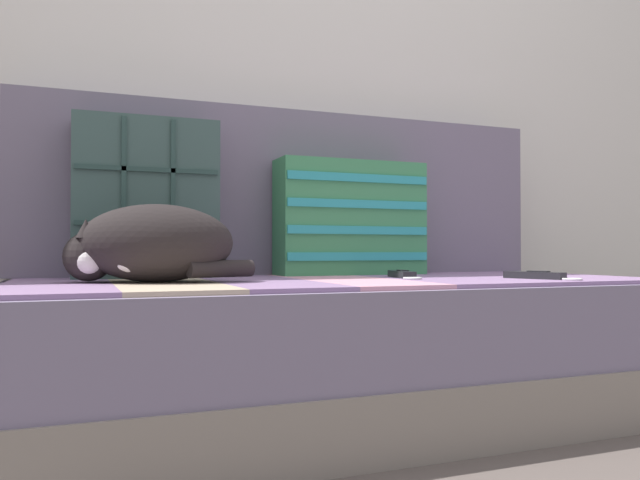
{
  "coord_description": "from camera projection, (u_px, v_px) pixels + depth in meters",
  "views": [
    {
      "loc": [
        -0.65,
        -1.41,
        0.44
      ],
      "look_at": [
        -0.08,
        0.05,
        0.46
      ],
      "focal_mm": 35.0,
      "sensor_mm": 36.0,
      "label": 1
    }
  ],
  "objects": [
    {
      "name": "ground_plane",
      "position": [
        357.0,
        427.0,
        1.54
      ],
      "size": [
        14.0,
        14.0,
        0.0
      ],
      "primitive_type": "plane",
      "color": "#564C47"
    },
    {
      "name": "wall_behind",
      "position": [
        284.0,
        10.0,
        2.1
      ],
      "size": [
        6.0,
        0.06,
        2.5
      ],
      "color": "silver",
      "rests_on": "ground_plane"
    },
    {
      "name": "couch",
      "position": [
        337.0,
        347.0,
        1.66
      ],
      "size": [
        1.71,
        0.85,
        0.36
      ],
      "color": "gray",
      "rests_on": "ground_plane"
    },
    {
      "name": "sofa_backrest",
      "position": [
        294.0,
        194.0,
        2.0
      ],
      "size": [
        1.68,
        0.14,
        0.51
      ],
      "color": "slate",
      "rests_on": "couch"
    },
    {
      "name": "throw_pillow_quilted",
      "position": [
        146.0,
        199.0,
        1.69
      ],
      "size": [
        0.38,
        0.14,
        0.43
      ],
      "color": "#38514C",
      "rests_on": "couch"
    },
    {
      "name": "throw_pillow_striped",
      "position": [
        351.0,
        218.0,
        1.91
      ],
      "size": [
        0.46,
        0.14,
        0.35
      ],
      "color": "#3D8956",
      "rests_on": "couch"
    },
    {
      "name": "sleeping_cat",
      "position": [
        149.0,
        245.0,
        1.44
      ],
      "size": [
        0.42,
        0.29,
        0.18
      ],
      "color": "black",
      "rests_on": "couch"
    },
    {
      "name": "game_remote_near",
      "position": [
        402.0,
        274.0,
        1.69
      ],
      "size": [
        0.09,
        0.21,
        0.02
      ],
      "color": "black",
      "rests_on": "couch"
    },
    {
      "name": "game_remote_far",
      "position": [
        537.0,
        276.0,
        1.61
      ],
      "size": [
        0.11,
        0.21,
        0.02
      ],
      "color": "black",
      "rests_on": "couch"
    }
  ]
}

